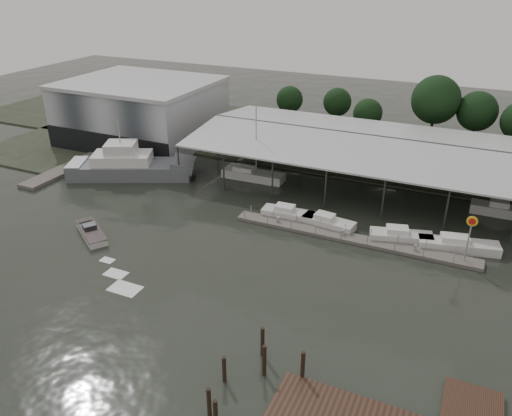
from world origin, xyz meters
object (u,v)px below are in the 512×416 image
at_px(shell_fuel_sign, 470,231).
at_px(grey_trawler, 131,166).
at_px(speedboat_underway, 90,231).
at_px(white_sailboat, 252,175).

bearing_deg(shell_fuel_sign, grey_trawler, 173.61).
bearing_deg(speedboat_underway, shell_fuel_sign, -130.08).
distance_m(shell_fuel_sign, grey_trawler, 46.80).
xyz_separation_m(shell_fuel_sign, speedboat_underway, (-40.01, -11.18, -3.53)).
height_order(grey_trawler, white_sailboat, white_sailboat).
xyz_separation_m(grey_trawler, white_sailboat, (16.62, 6.41, -0.93)).
height_order(shell_fuel_sign, white_sailboat, white_sailboat).
bearing_deg(shell_fuel_sign, white_sailboat, 158.73).
relative_size(shell_fuel_sign, white_sailboat, 0.46).
height_order(grey_trawler, speedboat_underway, grey_trawler).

